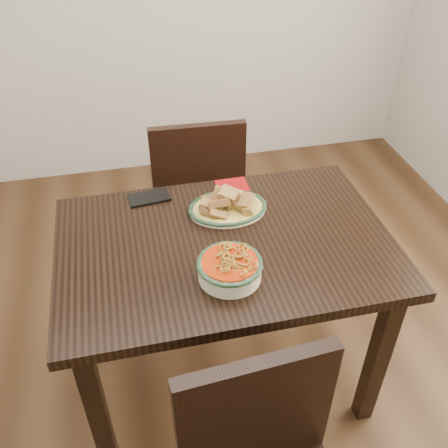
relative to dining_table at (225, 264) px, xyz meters
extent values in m
plane|color=#341F10|center=(-0.08, 0.06, -0.65)|extent=(3.50, 3.50, 0.00)
cube|color=black|center=(0.00, 0.00, 0.08)|extent=(1.15, 0.77, 0.04)
cube|color=black|center=(-0.50, -0.31, -0.29)|extent=(0.06, 0.06, 0.71)
cube|color=black|center=(0.50, -0.31, -0.29)|extent=(0.06, 0.06, 0.71)
cube|color=black|center=(-0.50, 0.31, -0.29)|extent=(0.06, 0.06, 0.71)
cube|color=black|center=(0.50, 0.31, -0.29)|extent=(0.06, 0.06, 0.71)
cube|color=black|center=(0.03, 0.79, -0.22)|extent=(0.44, 0.44, 0.04)
cube|color=black|center=(0.20, 0.96, -0.44)|extent=(0.04, 0.04, 0.41)
cube|color=black|center=(-0.14, 0.97, -0.44)|extent=(0.04, 0.04, 0.41)
cube|color=black|center=(0.19, 0.62, -0.44)|extent=(0.04, 0.04, 0.41)
cube|color=black|center=(-0.15, 0.63, -0.44)|extent=(0.04, 0.04, 0.41)
cube|color=black|center=(0.02, 0.60, 0.02)|extent=(0.42, 0.06, 0.44)
cube|color=black|center=(-0.06, -0.60, 0.02)|extent=(0.42, 0.07, 0.44)
ellipsoid|color=beige|center=(0.05, 0.17, 0.11)|extent=(0.28, 0.21, 0.02)
ellipsoid|color=gold|center=(0.05, 0.17, 0.12)|extent=(0.27, 0.21, 0.01)
torus|color=#17321F|center=(0.05, 0.17, 0.12)|extent=(0.22, 0.22, 0.01)
cylinder|color=#ECE3C7|center=(-0.03, -0.17, 0.13)|extent=(0.20, 0.20, 0.06)
torus|color=#193820|center=(-0.03, -0.17, 0.16)|extent=(0.21, 0.21, 0.02)
cylinder|color=#B02A08|center=(-0.03, -0.17, 0.17)|extent=(0.18, 0.18, 0.01)
cube|color=black|center=(-0.23, 0.31, 0.11)|extent=(0.17, 0.10, 0.01)
cube|color=#9B0B0C|center=(0.10, 0.31, 0.11)|extent=(0.12, 0.10, 0.01)
camera|label=1|loc=(-0.30, -1.28, 1.21)|focal=40.00mm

